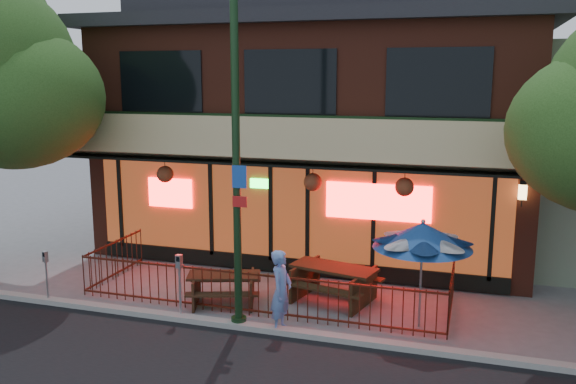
{
  "coord_description": "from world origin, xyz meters",
  "views": [
    {
      "loc": [
        4.57,
        -11.54,
        5.17
      ],
      "look_at": [
        0.33,
        2.0,
        2.44
      ],
      "focal_mm": 38.0,
      "sensor_mm": 36.0,
      "label": 1
    }
  ],
  "objects_px": {
    "picnic_table_left": "(224,284)",
    "patio_umbrella": "(423,235)",
    "parking_meter_near": "(180,276)",
    "street_light": "(237,178)",
    "picnic_table_right": "(334,278)",
    "parking_meter_far": "(46,268)",
    "pedestrian": "(281,291)"
  },
  "relations": [
    {
      "from": "street_light",
      "to": "picnic_table_left",
      "type": "height_order",
      "value": "street_light"
    },
    {
      "from": "street_light",
      "to": "picnic_table_left",
      "type": "xyz_separation_m",
      "value": [
        -0.8,
        1.1,
        -2.69
      ]
    },
    {
      "from": "picnic_table_right",
      "to": "pedestrian",
      "type": "height_order",
      "value": "pedestrian"
    },
    {
      "from": "picnic_table_right",
      "to": "parking_meter_far",
      "type": "distance_m",
      "value": 6.6
    },
    {
      "from": "street_light",
      "to": "pedestrian",
      "type": "distance_m",
      "value": 2.47
    },
    {
      "from": "pedestrian",
      "to": "parking_meter_far",
      "type": "height_order",
      "value": "pedestrian"
    },
    {
      "from": "pedestrian",
      "to": "parking_meter_near",
      "type": "bearing_deg",
      "value": 95.26
    },
    {
      "from": "picnic_table_left",
      "to": "parking_meter_far",
      "type": "relative_size",
      "value": 1.58
    },
    {
      "from": "patio_umbrella",
      "to": "pedestrian",
      "type": "height_order",
      "value": "patio_umbrella"
    },
    {
      "from": "parking_meter_near",
      "to": "patio_umbrella",
      "type": "bearing_deg",
      "value": 12.55
    },
    {
      "from": "picnic_table_left",
      "to": "patio_umbrella",
      "type": "xyz_separation_m",
      "value": [
        4.4,
        0.0,
        1.51
      ]
    },
    {
      "from": "picnic_table_left",
      "to": "pedestrian",
      "type": "bearing_deg",
      "value": -31.43
    },
    {
      "from": "pedestrian",
      "to": "picnic_table_right",
      "type": "bearing_deg",
      "value": -14.18
    },
    {
      "from": "pedestrian",
      "to": "street_light",
      "type": "bearing_deg",
      "value": 97.29
    },
    {
      "from": "parking_meter_near",
      "to": "parking_meter_far",
      "type": "xyz_separation_m",
      "value": [
        -3.35,
        -0.08,
        -0.13
      ]
    },
    {
      "from": "street_light",
      "to": "picnic_table_right",
      "type": "relative_size",
      "value": 3.12
    },
    {
      "from": "pedestrian",
      "to": "picnic_table_left",
      "type": "bearing_deg",
      "value": 62.55
    },
    {
      "from": "parking_meter_far",
      "to": "street_light",
      "type": "bearing_deg",
      "value": 0.94
    },
    {
      "from": "street_light",
      "to": "parking_meter_far",
      "type": "distance_m",
      "value": 5.23
    },
    {
      "from": "picnic_table_right",
      "to": "parking_meter_near",
      "type": "bearing_deg",
      "value": -145.38
    },
    {
      "from": "picnic_table_left",
      "to": "patio_umbrella",
      "type": "bearing_deg",
      "value": 0.0
    },
    {
      "from": "picnic_table_left",
      "to": "patio_umbrella",
      "type": "height_order",
      "value": "patio_umbrella"
    },
    {
      "from": "parking_meter_near",
      "to": "picnic_table_left",
      "type": "bearing_deg",
      "value": 63.67
    },
    {
      "from": "picnic_table_right",
      "to": "parking_meter_near",
      "type": "xyz_separation_m",
      "value": [
        -2.9,
        -2.0,
        0.42
      ]
    },
    {
      "from": "picnic_table_left",
      "to": "patio_umbrella",
      "type": "relative_size",
      "value": 0.85
    },
    {
      "from": "picnic_table_right",
      "to": "patio_umbrella",
      "type": "distance_m",
      "value": 2.64
    },
    {
      "from": "pedestrian",
      "to": "parking_meter_far",
      "type": "bearing_deg",
      "value": 95.31
    },
    {
      "from": "patio_umbrella",
      "to": "parking_meter_near",
      "type": "height_order",
      "value": "patio_umbrella"
    },
    {
      "from": "street_light",
      "to": "parking_meter_far",
      "type": "relative_size",
      "value": 5.67
    },
    {
      "from": "street_light",
      "to": "patio_umbrella",
      "type": "bearing_deg",
      "value": 17.04
    },
    {
      "from": "picnic_table_right",
      "to": "parking_meter_near",
      "type": "distance_m",
      "value": 3.55
    },
    {
      "from": "patio_umbrella",
      "to": "parking_meter_far",
      "type": "height_order",
      "value": "patio_umbrella"
    }
  ]
}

